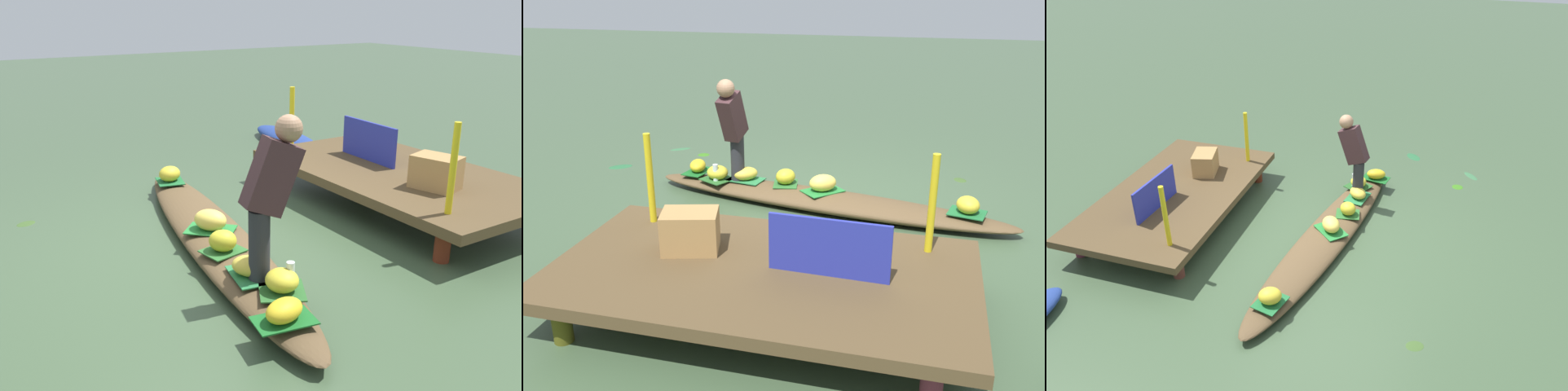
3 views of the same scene
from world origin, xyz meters
TOP-DOWN VIEW (x-y plane):
  - canal_water at (0.00, 0.00)m, footprint 40.00×40.00m
  - dock_platform at (0.03, 2.26)m, footprint 3.20×1.80m
  - vendor_boat at (0.00, 0.00)m, footprint 4.28×1.28m
  - leaf_mat_0 at (-1.54, 0.22)m, footprint 0.42×0.37m
  - banana_bunch_0 at (-1.54, 0.22)m, footprint 0.31×0.33m
  - leaf_mat_1 at (0.48, -0.17)m, footprint 0.33×0.37m
  - banana_bunch_1 at (0.48, -0.17)m, footprint 0.31×0.31m
  - leaf_mat_2 at (1.65, -0.34)m, footprint 0.31×0.44m
  - banana_bunch_2 at (1.65, -0.34)m, footprint 0.26×0.33m
  - leaf_mat_3 at (0.98, -0.20)m, footprint 0.45×0.35m
  - banana_bunch_3 at (0.98, -0.20)m, footprint 0.36×0.35m
  - leaf_mat_4 at (0.02, -0.05)m, footprint 0.51×0.52m
  - banana_bunch_4 at (0.02, -0.05)m, footprint 0.38×0.36m
  - leaf_mat_5 at (1.31, -0.13)m, footprint 0.45×0.44m
  - banana_bunch_5 at (1.31, -0.13)m, footprint 0.29×0.28m
  - vendor_person at (1.08, -0.09)m, footprint 0.25×0.47m
  - water_bottle at (1.30, -0.06)m, footprint 0.06×0.06m
  - market_banner at (-0.47, 2.26)m, footprint 0.90×0.06m
  - railing_post_west at (-1.17, 1.66)m, footprint 0.06×0.06m
  - railing_post_east at (1.23, 1.66)m, footprint 0.06×0.06m
  - produce_crate at (0.68, 2.11)m, footprint 0.51×0.43m
  - drifting_plant_0 at (2.98, -0.78)m, footprint 0.37×0.35m
  - drifting_plant_1 at (2.54, -1.79)m, footprint 0.32×0.29m
  - drifting_plant_2 at (2.09, -1.60)m, footprint 0.23×0.23m
  - drifting_plant_3 at (-1.52, -1.38)m, footprint 0.21×0.24m

SIDE VIEW (x-z plane):
  - canal_water at x=0.00m, z-range 0.00..0.00m
  - drifting_plant_0 at x=2.98m, z-range 0.00..0.01m
  - drifting_plant_1 at x=2.54m, z-range 0.00..0.01m
  - drifting_plant_2 at x=2.09m, z-range 0.00..0.01m
  - drifting_plant_3 at x=-1.52m, z-range 0.00..0.01m
  - vendor_boat at x=0.00m, z-range 0.00..0.18m
  - leaf_mat_0 at x=-1.54m, z-range 0.18..0.19m
  - leaf_mat_1 at x=0.48m, z-range 0.18..0.19m
  - leaf_mat_2 at x=1.65m, z-range 0.18..0.19m
  - leaf_mat_3 at x=0.98m, z-range 0.18..0.19m
  - leaf_mat_4 at x=0.02m, z-range 0.18..0.19m
  - leaf_mat_5 at x=1.31m, z-range 0.18..0.19m
  - banana_bunch_2 at x=1.65m, z-range 0.19..0.34m
  - banana_bunch_3 at x=0.98m, z-range 0.19..0.34m
  - banana_bunch_5 at x=1.31m, z-range 0.19..0.35m
  - banana_bunch_0 at x=-1.54m, z-range 0.19..0.36m
  - banana_bunch_1 at x=0.48m, z-range 0.19..0.37m
  - banana_bunch_4 at x=0.02m, z-range 0.19..0.38m
  - water_bottle at x=1.30m, z-range 0.18..0.39m
  - dock_platform at x=0.03m, z-range 0.14..0.54m
  - produce_crate at x=0.68m, z-range 0.40..0.72m
  - market_banner at x=-0.47m, z-range 0.40..0.84m
  - railing_post_west at x=-1.17m, z-range 0.40..1.21m
  - railing_post_east at x=1.23m, z-range 0.40..1.21m
  - vendor_person at x=1.08m, z-range 0.27..1.49m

